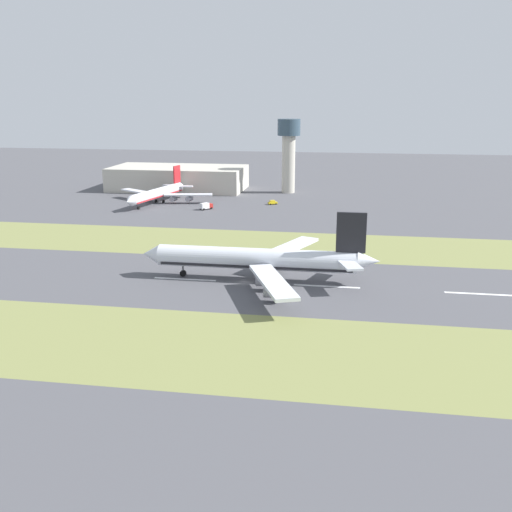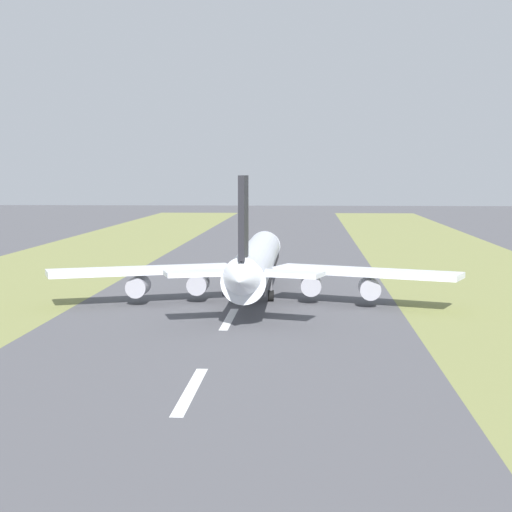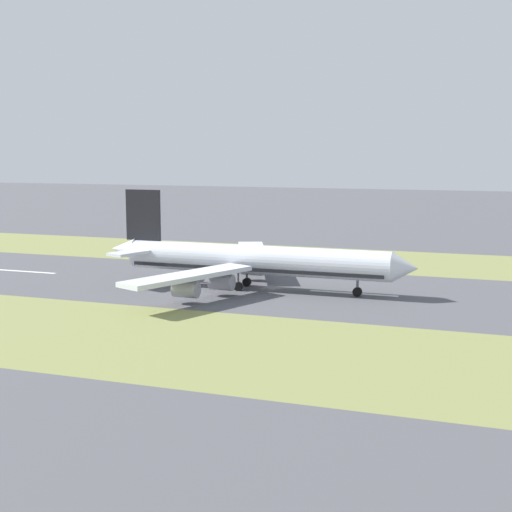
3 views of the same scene
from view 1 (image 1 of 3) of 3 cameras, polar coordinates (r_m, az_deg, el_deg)
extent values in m
plane|color=#4C4C51|center=(166.87, -1.04, -2.51)|extent=(800.00, 800.00, 0.00)
cube|color=olive|center=(125.65, -4.79, -8.61)|extent=(40.00, 600.00, 0.01)
cube|color=olive|center=(209.64, 1.18, 1.15)|extent=(40.00, 600.00, 0.01)
cube|color=silver|center=(167.75, 20.55, -3.40)|extent=(1.20, 18.00, 0.01)
cube|color=silver|center=(164.45, 6.75, -2.88)|extent=(1.20, 18.00, 0.01)
cube|color=silver|center=(170.74, -6.78, -2.20)|extent=(1.20, 18.00, 0.01)
cylinder|color=silver|center=(167.11, 0.00, -0.26)|extent=(6.22, 56.02, 6.00)
cone|color=silver|center=(174.64, -9.92, 0.18)|extent=(5.90, 5.02, 5.88)
cone|color=silver|center=(164.76, 10.69, -0.47)|extent=(5.12, 6.02, 5.10)
cube|color=black|center=(167.55, 0.00, -0.81)|extent=(5.91, 53.78, 0.70)
cube|color=silver|center=(149.71, 1.61, -2.46)|extent=(29.16, 16.33, 0.90)
cube|color=silver|center=(183.13, 3.14, 0.79)|extent=(29.12, 16.52, 0.90)
cylinder|color=#93939E|center=(158.91, 0.88, -2.34)|extent=(3.22, 4.81, 3.20)
cylinder|color=#93939E|center=(149.96, 1.68, -3.41)|extent=(3.22, 4.81, 3.20)
cylinder|color=#93939E|center=(176.00, 1.77, -0.61)|extent=(3.22, 4.81, 3.20)
cylinder|color=#93939E|center=(184.20, 3.24, 0.08)|extent=(3.22, 4.81, 3.20)
cube|color=black|center=(162.86, 9.06, 2.22)|extent=(0.83, 8.00, 11.00)
cube|color=silver|center=(159.36, 8.92, -0.84)|extent=(10.87, 7.24, 0.60)
cube|color=silver|center=(169.98, 8.99, 0.16)|extent=(10.87, 7.31, 0.60)
cylinder|color=#59595E|center=(172.82, -6.97, -1.14)|extent=(0.50, 0.50, 3.20)
cylinder|color=black|center=(173.26, -6.96, -1.64)|extent=(0.91, 1.80, 1.80)
cylinder|color=#59595E|center=(165.21, 0.88, -1.78)|extent=(0.50, 0.50, 3.20)
cylinder|color=black|center=(165.68, 0.87, -2.31)|extent=(0.91, 1.80, 1.80)
cylinder|color=#59595E|center=(170.14, 1.14, -1.28)|extent=(0.50, 0.50, 3.20)
cylinder|color=black|center=(170.59, 1.14, -1.80)|extent=(0.91, 1.80, 1.80)
cube|color=#BCB7A8|center=(335.67, -7.41, 7.36)|extent=(36.00, 72.70, 12.53)
cylinder|color=#BCB7A8|center=(321.34, 3.11, 8.71)|extent=(7.00, 7.00, 30.13)
cylinder|color=#334756|center=(319.80, 3.16, 12.15)|extent=(12.00, 12.00, 8.50)
cylinder|color=silver|center=(292.65, -9.42, 5.91)|extent=(44.43, 13.59, 4.76)
cone|color=silver|center=(272.37, -11.98, 5.11)|extent=(4.82, 5.36, 4.66)
cone|color=silver|center=(313.74, -7.16, 6.71)|extent=(5.47, 4.92, 4.04)
cube|color=red|center=(292.86, -9.41, 5.65)|extent=(42.64, 13.00, 0.55)
cube|color=silver|center=(291.06, -6.47, 5.82)|extent=(8.82, 23.46, 0.71)
cube|color=silver|center=(304.72, -11.14, 6.05)|extent=(16.68, 21.77, 0.71)
cylinder|color=#93939E|center=(292.30, -7.87, 5.43)|extent=(4.24, 3.25, 2.54)
cylinder|color=#93939E|center=(291.39, -6.37, 5.45)|extent=(4.24, 3.25, 2.54)
cylinder|color=#93939E|center=(299.37, -10.28, 5.55)|extent=(4.24, 3.25, 2.54)
cylinder|color=#93939E|center=(305.41, -11.16, 5.69)|extent=(4.24, 3.25, 2.54)
cube|color=red|center=(309.47, -7.54, 7.73)|extent=(6.34, 1.90, 8.72)
cube|color=silver|center=(308.23, -6.79, 6.60)|extent=(4.35, 8.26, 0.48)
cube|color=silver|center=(312.35, -8.21, 6.67)|extent=(6.95, 8.61, 0.48)
cylinder|color=#59595E|center=(278.93, -11.14, 4.77)|extent=(0.40, 0.40, 2.54)
cylinder|color=black|center=(279.15, -11.12, 4.51)|extent=(1.54, 0.99, 1.43)
cylinder|color=#59595E|center=(294.12, -8.81, 5.40)|extent=(0.40, 0.40, 2.54)
cylinder|color=black|center=(294.33, -8.80, 5.15)|extent=(1.54, 0.99, 1.43)
cylinder|color=#59595E|center=(296.17, -9.51, 5.43)|extent=(0.40, 0.40, 2.54)
cylinder|color=black|center=(296.38, -9.50, 5.19)|extent=(1.54, 0.99, 1.43)
cube|color=#B2231E|center=(275.90, -4.41, 4.80)|extent=(2.95, 2.97, 2.00)
cube|color=silver|center=(274.14, -4.92, 4.78)|extent=(4.47, 4.27, 2.60)
cylinder|color=black|center=(276.96, -4.54, 4.62)|extent=(0.99, 0.92, 1.00)
cylinder|color=black|center=(275.20, -4.27, 4.56)|extent=(0.99, 0.92, 1.00)
cylinder|color=black|center=(274.59, -5.25, 4.52)|extent=(0.99, 0.92, 1.00)
cylinder|color=black|center=(272.81, -4.99, 4.45)|extent=(0.99, 0.92, 1.00)
cube|color=gold|center=(286.83, 1.59, 5.08)|extent=(3.82, 4.70, 0.90)
cube|color=gold|center=(286.61, 1.56, 5.25)|extent=(2.56, 2.86, 0.80)
cylinder|color=black|center=(288.29, 1.78, 5.04)|extent=(0.55, 0.69, 0.66)
cylinder|color=black|center=(286.66, 1.93, 4.98)|extent=(0.55, 0.69, 0.66)
cylinder|color=black|center=(287.17, 1.26, 5.00)|extent=(0.55, 0.69, 0.66)
cylinder|color=black|center=(285.54, 1.40, 4.95)|extent=(0.55, 0.69, 0.66)
camera|label=2|loc=(203.80, 42.74, 2.62)|focal=60.00mm
camera|label=3|loc=(306.08, -4.85, 10.87)|focal=50.00mm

